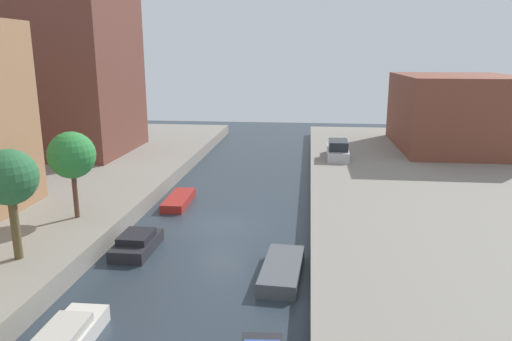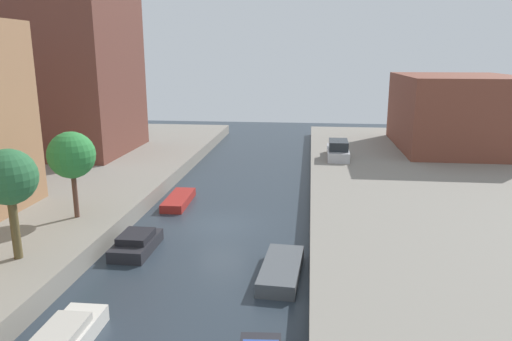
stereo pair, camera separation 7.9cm
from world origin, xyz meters
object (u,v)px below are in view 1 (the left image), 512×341
Objects in this scene: moored_boat_left_3 at (179,200)px; low_block_right at (455,112)px; street_tree_2 at (72,156)px; street_tree_1 at (9,178)px; moored_boat_left_2 at (137,243)px; moored_boat_left_1 at (65,339)px; parked_car at (338,150)px; moored_boat_right_2 at (282,270)px.

low_block_right is at bearing 37.40° from moored_boat_left_3.
street_tree_2 is 1.10× the size of moored_boat_left_3.
street_tree_1 is 6.68m from moored_boat_left_2.
street_tree_2 reaches higher than moored_boat_left_1.
moored_boat_left_2 is at bearing -131.77° from low_block_right.
parked_car is 15.30m from moored_boat_left_3.
low_block_right is at bearing 47.37° from street_tree_1.
parked_car is at bearing 59.79° from moored_boat_left_2.
low_block_right reaches higher than moored_boat_right_2.
street_tree_2 is 1.21× the size of moored_boat_left_1.
street_tree_1 is 1.09× the size of moored_boat_right_2.
street_tree_2 is 0.96× the size of parked_car.
street_tree_1 is 12.58m from moored_boat_left_3.
street_tree_1 is at bearing -109.32° from moored_boat_left_3.
moored_boat_left_3 is (-21.50, -16.44, -4.05)m from low_block_right.
street_tree_1 is at bearing 133.78° from moored_boat_left_1.
low_block_right is 3.16× the size of moored_boat_left_3.
street_tree_2 is 22.38m from parked_car.
street_tree_2 is at bearing 155.47° from moored_boat_left_2.
parked_car is 21.41m from moored_boat_left_2.
moored_boat_left_3 is (-10.73, -10.82, -1.37)m from parked_car.
moored_boat_left_2 is (3.90, -1.78, -3.97)m from street_tree_2.
moored_boat_left_2 is at bearing 93.68° from moored_boat_left_1.
low_block_right is 29.98m from moored_boat_right_2.
moored_boat_left_1 is (-21.00, -32.22, -3.92)m from low_block_right.
moored_boat_left_3 is at bearing 56.32° from street_tree_2.
moored_boat_left_2 is at bearing -120.21° from parked_car.
low_block_right reaches higher than moored_boat_left_3.
moored_boat_left_2 is at bearing -90.16° from moored_boat_left_3.
street_tree_2 is 12.48m from moored_boat_right_2.
moored_boat_right_2 is (6.77, 6.14, -0.08)m from moored_boat_left_1.
parked_car is at bearing 48.73° from street_tree_2.
moored_boat_left_2 is at bearing 42.09° from street_tree_1.
street_tree_2 reaches higher than moored_boat_left_2.
low_block_right is 2.79× the size of street_tree_1.
moored_boat_right_2 is at bearing -18.59° from street_tree_2.
street_tree_2 is at bearing -123.68° from moored_boat_left_3.
moored_boat_left_3 is (3.92, 11.17, -4.26)m from street_tree_1.
street_tree_1 reaches higher than moored_boat_right_2.
moored_boat_left_2 is 7.66m from moored_boat_left_3.
moored_boat_right_2 is at bearing -52.97° from moored_boat_left_3.
street_tree_1 is at bearing -132.63° from low_block_right.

